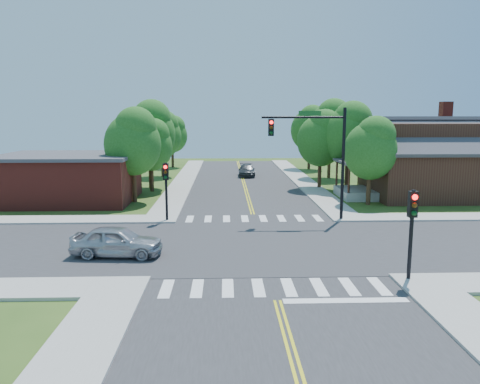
{
  "coord_description": "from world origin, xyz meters",
  "views": [
    {
      "loc": [
        -1.89,
        -23.67,
        6.74
      ],
      "look_at": [
        -0.99,
        3.84,
        2.2
      ],
      "focal_mm": 35.0,
      "sensor_mm": 36.0,
      "label": 1
    }
  ],
  "objects_px": {
    "house_ne": "(431,157)",
    "car_dgrey": "(247,171)",
    "signal_mast_ne": "(317,145)",
    "signal_pole_se": "(412,218)",
    "car_silver": "(117,242)",
    "signal_pole_nw": "(166,181)"
  },
  "relations": [
    {
      "from": "signal_mast_ne",
      "to": "car_dgrey",
      "type": "height_order",
      "value": "signal_mast_ne"
    },
    {
      "from": "signal_pole_nw",
      "to": "house_ne",
      "type": "height_order",
      "value": "house_ne"
    },
    {
      "from": "signal_pole_se",
      "to": "car_dgrey",
      "type": "bearing_deg",
      "value": 98.63
    },
    {
      "from": "house_ne",
      "to": "signal_pole_se",
      "type": "bearing_deg",
      "value": -115.58
    },
    {
      "from": "signal_pole_se",
      "to": "house_ne",
      "type": "distance_m",
      "value": 22.03
    },
    {
      "from": "signal_mast_ne",
      "to": "signal_pole_nw",
      "type": "relative_size",
      "value": 1.89
    },
    {
      "from": "house_ne",
      "to": "car_dgrey",
      "type": "bearing_deg",
      "value": 137.11
    },
    {
      "from": "car_silver",
      "to": "signal_pole_nw",
      "type": "bearing_deg",
      "value": -6.11
    },
    {
      "from": "signal_pole_nw",
      "to": "car_silver",
      "type": "xyz_separation_m",
      "value": [
        -1.48,
        -7.37,
        -1.93
      ]
    },
    {
      "from": "signal_pole_se",
      "to": "car_silver",
      "type": "height_order",
      "value": "signal_pole_se"
    },
    {
      "from": "signal_mast_ne",
      "to": "signal_pole_se",
      "type": "bearing_deg",
      "value": -81.44
    },
    {
      "from": "signal_mast_ne",
      "to": "car_silver",
      "type": "bearing_deg",
      "value": -146.1
    },
    {
      "from": "signal_pole_nw",
      "to": "signal_mast_ne",
      "type": "bearing_deg",
      "value": 0.07
    },
    {
      "from": "car_silver",
      "to": "signal_pole_se",
      "type": "bearing_deg",
      "value": -101.57
    },
    {
      "from": "house_ne",
      "to": "car_silver",
      "type": "height_order",
      "value": "house_ne"
    },
    {
      "from": "car_silver",
      "to": "signal_mast_ne",
      "type": "bearing_deg",
      "value": -50.88
    },
    {
      "from": "house_ne",
      "to": "car_dgrey",
      "type": "height_order",
      "value": "house_ne"
    },
    {
      "from": "signal_pole_se",
      "to": "car_dgrey",
      "type": "height_order",
      "value": "signal_pole_se"
    },
    {
      "from": "signal_mast_ne",
      "to": "car_silver",
      "type": "xyz_separation_m",
      "value": [
        -10.99,
        -7.39,
        -4.12
      ]
    },
    {
      "from": "signal_mast_ne",
      "to": "house_ne",
      "type": "bearing_deg",
      "value": 37.68
    },
    {
      "from": "car_dgrey",
      "to": "signal_pole_se",
      "type": "bearing_deg",
      "value": -80.14
    },
    {
      "from": "car_silver",
      "to": "car_dgrey",
      "type": "relative_size",
      "value": 1.01
    }
  ]
}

